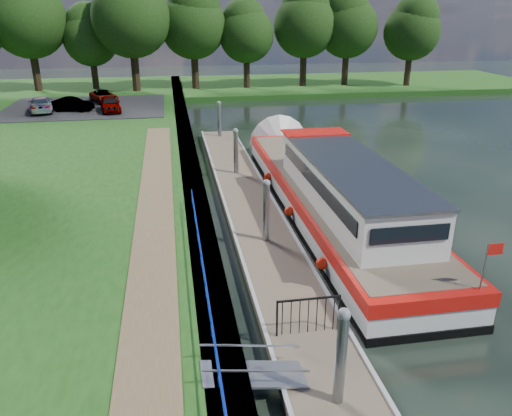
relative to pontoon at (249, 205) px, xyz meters
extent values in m
plane|color=black|center=(0.00, -13.00, -0.18)|extent=(160.00, 160.00, 0.00)
cube|color=#473D2D|center=(-2.55, 2.00, 0.20)|extent=(1.10, 90.00, 0.78)
cube|color=#1A4513|center=(12.00, 39.00, 0.12)|extent=(60.00, 18.00, 0.60)
cube|color=brown|center=(-4.40, -5.00, 0.62)|extent=(1.60, 40.00, 0.05)
cube|color=black|center=(-11.00, 25.00, 0.62)|extent=(14.00, 12.00, 0.06)
cube|color=#0C2DBF|center=(-2.75, -10.00, 1.29)|extent=(0.04, 18.00, 0.04)
cube|color=#0C2DBF|center=(-2.75, -10.00, 0.94)|extent=(0.03, 18.00, 0.03)
cylinder|color=#0C2DBF|center=(-2.75, -13.00, 0.95)|extent=(0.04, 0.04, 0.72)
cylinder|color=#0C2DBF|center=(-2.75, -11.00, 0.95)|extent=(0.04, 0.04, 0.72)
cylinder|color=#0C2DBF|center=(-2.75, -9.00, 0.95)|extent=(0.04, 0.04, 0.72)
cylinder|color=#0C2DBF|center=(-2.75, -7.00, 0.95)|extent=(0.04, 0.04, 0.72)
cylinder|color=#0C2DBF|center=(-2.75, -5.00, 0.95)|extent=(0.04, 0.04, 0.72)
cylinder|color=#0C2DBF|center=(-2.75, -3.00, 0.95)|extent=(0.04, 0.04, 0.72)
cylinder|color=#0C2DBF|center=(-2.75, -1.00, 0.95)|extent=(0.04, 0.04, 0.72)
cube|color=brown|center=(0.00, 0.00, 0.10)|extent=(2.50, 30.00, 0.24)
cube|color=#9EA0A3|center=(0.00, -12.00, -0.13)|extent=(2.30, 5.00, 0.30)
cube|color=#9EA0A3|center=(0.00, -4.00, -0.13)|extent=(2.30, 5.00, 0.30)
cube|color=#9EA0A3|center=(0.00, 4.00, -0.13)|extent=(2.30, 5.00, 0.30)
cube|color=#9EA0A3|center=(0.00, 12.00, -0.13)|extent=(2.30, 5.00, 0.30)
cube|color=#9EA0A3|center=(1.19, 0.00, 0.25)|extent=(0.12, 30.00, 0.06)
cube|color=#9EA0A3|center=(-1.19, 0.00, 0.25)|extent=(0.12, 30.00, 0.06)
cylinder|color=gray|center=(0.00, -13.50, 0.92)|extent=(0.26, 0.26, 3.40)
sphere|color=gray|center=(0.00, -13.50, 2.62)|extent=(0.30, 0.30, 0.30)
cylinder|color=gray|center=(0.00, -4.50, 0.92)|extent=(0.26, 0.26, 3.40)
sphere|color=gray|center=(0.00, -4.50, 2.62)|extent=(0.30, 0.30, 0.30)
cylinder|color=gray|center=(0.00, 4.50, 0.92)|extent=(0.26, 0.26, 3.40)
sphere|color=gray|center=(0.00, 4.50, 2.62)|extent=(0.30, 0.30, 0.30)
cylinder|color=gray|center=(0.00, 13.50, 0.92)|extent=(0.26, 0.26, 3.40)
sphere|color=gray|center=(0.00, 13.50, 2.62)|extent=(0.30, 0.30, 0.30)
cube|color=#A5A8AD|center=(-1.85, -12.50, 0.42)|extent=(2.58, 1.00, 0.43)
cube|color=#A5A8AD|center=(-1.85, -12.98, 0.92)|extent=(2.58, 0.04, 0.41)
cube|color=#A5A8AD|center=(-1.85, -12.02, 0.92)|extent=(2.58, 0.04, 0.41)
cube|color=black|center=(-0.90, -10.80, 0.80)|extent=(0.05, 0.05, 1.15)
cube|color=black|center=(0.90, -10.80, 0.80)|extent=(0.05, 0.05, 1.15)
cube|color=black|center=(0.00, -10.80, 1.34)|extent=(1.85, 0.05, 0.05)
cube|color=black|center=(-0.75, -10.80, 0.80)|extent=(0.02, 0.02, 1.10)
cube|color=black|center=(-0.50, -10.80, 0.80)|extent=(0.02, 0.02, 1.10)
cube|color=black|center=(-0.25, -10.80, 0.80)|extent=(0.02, 0.02, 1.10)
cube|color=black|center=(0.00, -10.80, 0.80)|extent=(0.02, 0.02, 1.10)
cube|color=black|center=(0.25, -10.80, 0.80)|extent=(0.02, 0.02, 1.10)
cube|color=black|center=(0.50, -10.80, 0.80)|extent=(0.02, 0.02, 1.10)
cube|color=black|center=(0.75, -10.80, 0.80)|extent=(0.02, 0.02, 1.10)
cube|color=black|center=(3.60, -1.27, -0.16)|extent=(4.00, 20.00, 0.55)
cube|color=silver|center=(3.60, -1.27, 0.44)|extent=(3.96, 19.90, 0.65)
cube|color=red|center=(3.60, -1.27, 1.00)|extent=(4.04, 20.00, 0.48)
cube|color=brown|center=(3.60, -1.27, 1.24)|extent=(3.68, 19.20, 0.04)
cone|color=silver|center=(3.60, 9.13, 0.37)|extent=(4.00, 1.50, 4.00)
cube|color=silver|center=(3.60, -3.77, 2.12)|extent=(3.00, 11.00, 1.75)
cube|color=gray|center=(3.60, -3.77, 3.04)|extent=(3.10, 11.20, 0.10)
cube|color=black|center=(2.08, -3.77, 2.37)|extent=(0.04, 10.00, 0.55)
cube|color=black|center=(5.12, -3.77, 2.37)|extent=(0.04, 10.00, 0.55)
cube|color=black|center=(3.60, 1.78, 2.37)|extent=(2.60, 0.04, 0.55)
cube|color=black|center=(3.60, -9.32, 2.37)|extent=(2.60, 0.04, 0.55)
cube|color=red|center=(3.60, 1.43, 3.12)|extent=(3.20, 1.60, 0.06)
cylinder|color=gray|center=(5.10, -10.97, 1.97)|extent=(0.05, 0.05, 1.50)
cube|color=red|center=(5.35, -10.97, 2.52)|extent=(0.50, 0.02, 0.35)
sphere|color=#FF280E|center=(1.48, -7.27, 0.47)|extent=(0.44, 0.44, 0.44)
sphere|color=#FF280E|center=(1.48, -2.27, 0.47)|extent=(0.44, 0.44, 0.44)
sphere|color=#FF280E|center=(1.48, 2.73, 0.47)|extent=(0.44, 0.44, 0.44)
imported|color=#594C47|center=(2.40, -7.56, 2.12)|extent=(0.50, 0.68, 1.72)
cylinder|color=#332316|center=(-17.49, 36.36, 2.52)|extent=(0.83, 0.83, 4.21)
sphere|color=black|center=(-17.49, 36.36, 7.90)|extent=(7.95, 7.95, 7.95)
cylinder|color=#332316|center=(-11.50, 36.87, 1.97)|extent=(0.70, 0.70, 3.10)
sphere|color=black|center=(-11.50, 36.87, 5.92)|extent=(5.85, 5.85, 5.85)
sphere|color=black|center=(-11.67, 37.04, 7.39)|extent=(4.65, 4.65, 4.65)
cylinder|color=#332316|center=(-6.89, 34.36, 2.56)|extent=(0.84, 0.84, 4.29)
sphere|color=black|center=(-6.89, 34.36, 8.04)|extent=(8.10, 8.10, 8.10)
cylinder|color=#332316|center=(-0.41, 36.36, 2.33)|extent=(0.79, 0.79, 3.83)
sphere|color=black|center=(-0.41, 36.36, 7.23)|extent=(7.24, 7.24, 7.24)
sphere|color=black|center=(-0.22, 36.13, 9.04)|extent=(5.75, 5.75, 5.75)
cylinder|color=#332316|center=(5.49, 36.09, 2.05)|extent=(0.72, 0.72, 3.26)
sphere|color=black|center=(5.49, 36.09, 6.21)|extent=(6.16, 6.16, 6.16)
sphere|color=black|center=(5.30, 36.34, 7.75)|extent=(4.89, 4.89, 4.89)
cylinder|color=#332316|center=(12.25, 36.38, 2.30)|extent=(0.78, 0.78, 3.77)
sphere|color=black|center=(12.25, 36.38, 7.12)|extent=(7.13, 7.13, 7.13)
sphere|color=black|center=(12.38, 36.62, 8.91)|extent=(5.66, 5.66, 5.66)
cylinder|color=#332316|center=(17.42, 36.40, 2.24)|extent=(0.77, 0.77, 3.65)
sphere|color=black|center=(17.42, 36.40, 6.90)|extent=(6.89, 6.89, 6.89)
sphere|color=black|center=(17.07, 36.41, 8.63)|extent=(5.47, 5.47, 5.47)
cylinder|color=#332316|center=(24.52, 34.52, 2.12)|extent=(0.74, 0.74, 3.41)
sphere|color=black|center=(24.52, 34.52, 6.47)|extent=(6.43, 6.43, 6.43)
sphere|color=black|center=(24.75, 34.30, 8.08)|extent=(5.11, 5.11, 5.11)
imported|color=#999999|center=(-8.52, 22.29, 1.31)|extent=(2.17, 4.09, 1.33)
imported|color=#999999|center=(-11.79, 22.99, 1.24)|extent=(3.79, 2.16, 1.18)
imported|color=#999999|center=(-14.32, 22.99, 1.31)|extent=(2.68, 4.80, 1.31)
imported|color=#999999|center=(-9.55, 27.07, 1.21)|extent=(3.31, 4.41, 1.11)
camera|label=1|loc=(-3.47, -22.30, 8.81)|focal=35.00mm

